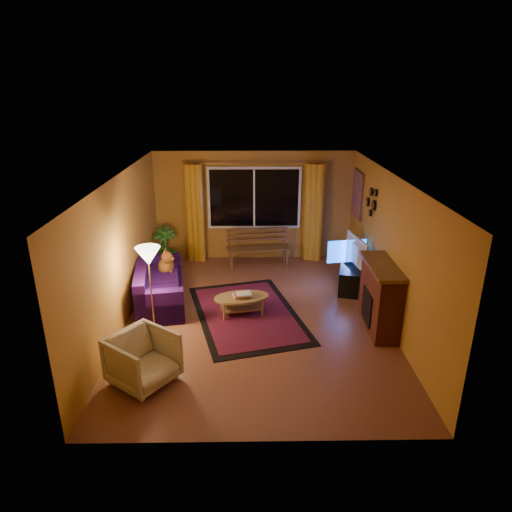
{
  "coord_description": "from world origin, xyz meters",
  "views": [
    {
      "loc": [
        -0.12,
        -7.17,
        3.88
      ],
      "look_at": [
        0.0,
        0.3,
        1.05
      ],
      "focal_mm": 32.0,
      "sensor_mm": 36.0,
      "label": 1
    }
  ],
  "objects_px": {
    "coffee_table": "(242,305)",
    "tv_console": "(350,276)",
    "sofa": "(160,283)",
    "floor_lamp": "(151,289)",
    "armchair": "(143,357)",
    "bench": "(258,257)"
  },
  "relations": [
    {
      "from": "armchair",
      "to": "tv_console",
      "type": "height_order",
      "value": "armchair"
    },
    {
      "from": "sofa",
      "to": "floor_lamp",
      "type": "distance_m",
      "value": 1.07
    },
    {
      "from": "floor_lamp",
      "to": "tv_console",
      "type": "bearing_deg",
      "value": 24.24
    },
    {
      "from": "tv_console",
      "to": "coffee_table",
      "type": "bearing_deg",
      "value": -137.93
    },
    {
      "from": "armchair",
      "to": "bench",
      "type": "bearing_deg",
      "value": 16.17
    },
    {
      "from": "bench",
      "to": "coffee_table",
      "type": "xyz_separation_m",
      "value": [
        -0.34,
        -2.35,
        -0.03
      ]
    },
    {
      "from": "coffee_table",
      "to": "armchair",
      "type": "bearing_deg",
      "value": -123.88
    },
    {
      "from": "bench",
      "to": "floor_lamp",
      "type": "relative_size",
      "value": 0.96
    },
    {
      "from": "armchair",
      "to": "tv_console",
      "type": "bearing_deg",
      "value": -11.0
    },
    {
      "from": "armchair",
      "to": "tv_console",
      "type": "relative_size",
      "value": 0.69
    },
    {
      "from": "bench",
      "to": "floor_lamp",
      "type": "distance_m",
      "value": 3.4
    },
    {
      "from": "tv_console",
      "to": "armchair",
      "type": "bearing_deg",
      "value": -124.16
    },
    {
      "from": "coffee_table",
      "to": "floor_lamp",
      "type": "bearing_deg",
      "value": -161.73
    },
    {
      "from": "bench",
      "to": "sofa",
      "type": "bearing_deg",
      "value": -143.88
    },
    {
      "from": "armchair",
      "to": "sofa",
      "type": "bearing_deg",
      "value": 42.17
    },
    {
      "from": "bench",
      "to": "tv_console",
      "type": "bearing_deg",
      "value": -41.08
    },
    {
      "from": "coffee_table",
      "to": "tv_console",
      "type": "relative_size",
      "value": 0.84
    },
    {
      "from": "tv_console",
      "to": "sofa",
      "type": "bearing_deg",
      "value": -156.26
    },
    {
      "from": "bench",
      "to": "tv_console",
      "type": "relative_size",
      "value": 1.19
    },
    {
      "from": "sofa",
      "to": "tv_console",
      "type": "xyz_separation_m",
      "value": [
        3.71,
        0.63,
        -0.15
      ]
    },
    {
      "from": "armchair",
      "to": "tv_console",
      "type": "xyz_separation_m",
      "value": [
        3.49,
        3.12,
        -0.16
      ]
    },
    {
      "from": "armchair",
      "to": "coffee_table",
      "type": "bearing_deg",
      "value": 3.36
    }
  ]
}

